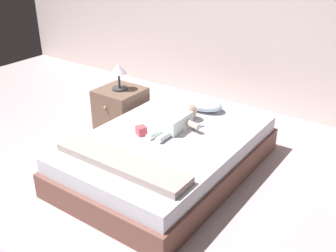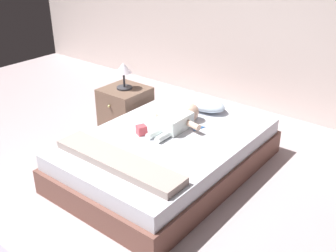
# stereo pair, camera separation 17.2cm
# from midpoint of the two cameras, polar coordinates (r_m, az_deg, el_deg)

# --- Properties ---
(ground_plane) EXTENTS (8.00, 8.00, 0.00)m
(ground_plane) POSITION_cam_midpoint_polar(r_m,az_deg,el_deg) (3.37, -13.08, -12.51)
(ground_plane) COLOR #AF9DA1
(wall_behind_bed) EXTENTS (8.00, 0.12, 2.62)m
(wall_behind_bed) POSITION_cam_midpoint_polar(r_m,az_deg,el_deg) (5.09, 13.31, 16.92)
(wall_behind_bed) COLOR silver
(wall_behind_bed) RESTS_ON ground_plane
(bed) EXTENTS (1.36, 2.02, 0.38)m
(bed) POSITION_cam_midpoint_polar(r_m,az_deg,el_deg) (3.75, 1.32, -4.02)
(bed) COLOR brown
(bed) RESTS_ON ground_plane
(pillow) EXTENTS (0.50, 0.28, 0.13)m
(pillow) POSITION_cam_midpoint_polar(r_m,az_deg,el_deg) (4.19, 6.31, 3.19)
(pillow) COLOR silver
(pillow) RESTS_ON bed
(baby) EXTENTS (0.51, 0.66, 0.18)m
(baby) POSITION_cam_midpoint_polar(r_m,az_deg,el_deg) (3.80, 2.87, 0.92)
(baby) COLOR white
(baby) RESTS_ON bed
(toothbrush) EXTENTS (0.06, 0.14, 0.02)m
(toothbrush) POSITION_cam_midpoint_polar(r_m,az_deg,el_deg) (3.80, 5.94, -0.28)
(toothbrush) COLOR #377FD9
(toothbrush) RESTS_ON bed
(nightstand) EXTENTS (0.48, 0.51, 0.47)m
(nightstand) POSITION_cam_midpoint_polar(r_m,az_deg,el_deg) (4.61, -5.07, 2.63)
(nightstand) COLOR brown
(nightstand) RESTS_ON ground_plane
(lamp) EXTENTS (0.18, 0.18, 0.30)m
(lamp) POSITION_cam_midpoint_polar(r_m,az_deg,el_deg) (4.45, -5.30, 7.90)
(lamp) COLOR #333338
(lamp) RESTS_ON nightstand
(blanket) EXTENTS (1.23, 0.26, 0.06)m
(blanket) POSITION_cam_midpoint_polar(r_m,az_deg,el_deg) (3.21, -5.68, -5.10)
(blanket) COLOR #A5938B
(blanket) RESTS_ON bed
(toy_block) EXTENTS (0.11, 0.11, 0.09)m
(toy_block) POSITION_cam_midpoint_polar(r_m,az_deg,el_deg) (3.67, -2.50, -0.59)
(toy_block) COLOR #CF4650
(toy_block) RESTS_ON bed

